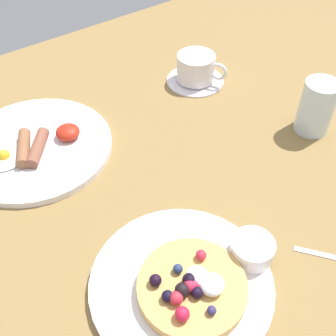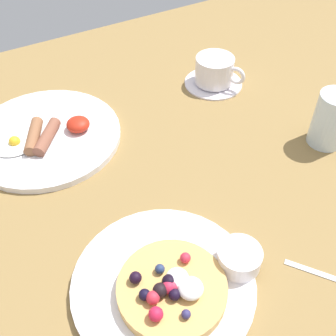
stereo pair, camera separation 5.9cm
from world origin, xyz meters
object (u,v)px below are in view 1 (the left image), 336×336
object	(u,v)px
syrup_ramekin	(252,249)
pancake_plate	(181,284)
water_glass	(317,107)
coffee_saucer	(195,80)
breakfast_plate	(35,147)
coffee_cup	(197,67)

from	to	relation	value
syrup_ramekin	pancake_plate	bearing A→B (deg)	165.35
pancake_plate	water_glass	world-z (taller)	water_glass
coffee_saucer	water_glass	size ratio (longest dim) A/B	1.21
water_glass	breakfast_plate	bearing A→B (deg)	149.68
syrup_ramekin	coffee_cup	world-z (taller)	coffee_cup
pancake_plate	water_glass	size ratio (longest dim) A/B	2.41
breakfast_plate	coffee_cup	distance (cm)	36.76
pancake_plate	coffee_cup	bearing A→B (deg)	48.18
syrup_ramekin	coffee_cup	distance (cm)	44.78
coffee_saucer	coffee_cup	world-z (taller)	coffee_cup
coffee_saucer	water_glass	distance (cm)	26.65
syrup_ramekin	water_glass	bearing A→B (deg)	24.97
breakfast_plate	pancake_plate	bearing A→B (deg)	-83.39
pancake_plate	breakfast_plate	xyz separation A→B (cm)	(-4.26, 36.75, -0.06)
pancake_plate	coffee_saucer	bearing A→B (deg)	48.36
coffee_cup	water_glass	xyz separation A→B (cm)	(7.20, -25.07, 1.47)
breakfast_plate	coffee_saucer	xyz separation A→B (cm)	(36.56, -0.42, -0.24)
syrup_ramekin	coffee_saucer	size ratio (longest dim) A/B	0.49
coffee_cup	breakfast_plate	bearing A→B (deg)	179.12
syrup_ramekin	coffee_cup	size ratio (longest dim) A/B	0.58
breakfast_plate	water_glass	bearing A→B (deg)	-30.32
coffee_saucer	coffee_cup	size ratio (longest dim) A/B	1.19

